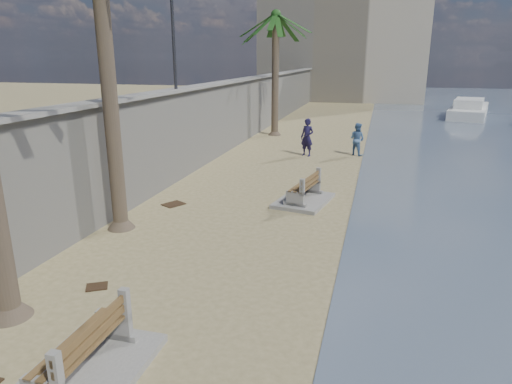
{
  "coord_description": "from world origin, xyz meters",
  "views": [
    {
      "loc": [
        2.69,
        -4.76,
        4.83
      ],
      "look_at": [
        -0.5,
        7.0,
        1.2
      ],
      "focal_mm": 32.0,
      "sensor_mm": 36.0,
      "label": 1
    }
  ],
  "objects_px": {
    "bench_far": "(304,191)",
    "palm_back": "(276,17)",
    "person_a": "(307,135)",
    "person_b": "(357,137)",
    "yacht_far": "(469,111)",
    "bench_near": "(83,353)"
  },
  "relations": [
    {
      "from": "bench_far",
      "to": "palm_back",
      "type": "distance_m",
      "value": 15.56
    },
    {
      "from": "bench_far",
      "to": "person_a",
      "type": "bearing_deg",
      "value": 98.36
    },
    {
      "from": "palm_back",
      "to": "person_a",
      "type": "relative_size",
      "value": 3.76
    },
    {
      "from": "person_a",
      "to": "person_b",
      "type": "xyz_separation_m",
      "value": [
        2.42,
        0.84,
        -0.17
      ]
    },
    {
      "from": "bench_far",
      "to": "yacht_far",
      "type": "relative_size",
      "value": 0.27
    },
    {
      "from": "bench_near",
      "to": "person_b",
      "type": "height_order",
      "value": "person_b"
    },
    {
      "from": "bench_far",
      "to": "yacht_far",
      "type": "bearing_deg",
      "value": 70.85
    },
    {
      "from": "bench_far",
      "to": "palm_back",
      "type": "xyz_separation_m",
      "value": [
        -4.11,
        13.44,
        6.69
      ]
    },
    {
      "from": "palm_back",
      "to": "person_a",
      "type": "height_order",
      "value": "palm_back"
    },
    {
      "from": "bench_near",
      "to": "person_a",
      "type": "relative_size",
      "value": 1.13
    },
    {
      "from": "bench_near",
      "to": "palm_back",
      "type": "height_order",
      "value": "palm_back"
    },
    {
      "from": "yacht_far",
      "to": "palm_back",
      "type": "bearing_deg",
      "value": 148.31
    },
    {
      "from": "bench_far",
      "to": "yacht_far",
      "type": "distance_m",
      "value": 29.2
    },
    {
      "from": "bench_near",
      "to": "palm_back",
      "type": "bearing_deg",
      "value": 95.64
    },
    {
      "from": "bench_far",
      "to": "palm_back",
      "type": "relative_size",
      "value": 0.31
    },
    {
      "from": "palm_back",
      "to": "bench_far",
      "type": "bearing_deg",
      "value": -72.98
    },
    {
      "from": "palm_back",
      "to": "yacht_far",
      "type": "relative_size",
      "value": 0.85
    },
    {
      "from": "bench_near",
      "to": "person_a",
      "type": "xyz_separation_m",
      "value": [
        0.7,
        17.42,
        0.64
      ]
    },
    {
      "from": "bench_far",
      "to": "person_b",
      "type": "height_order",
      "value": "person_b"
    },
    {
      "from": "bench_far",
      "to": "yacht_far",
      "type": "xyz_separation_m",
      "value": [
        9.58,
        27.59,
        -0.07
      ]
    },
    {
      "from": "person_b",
      "to": "person_a",
      "type": "bearing_deg",
      "value": 49.39
    },
    {
      "from": "bench_near",
      "to": "person_b",
      "type": "relative_size",
      "value": 1.34
    }
  ]
}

